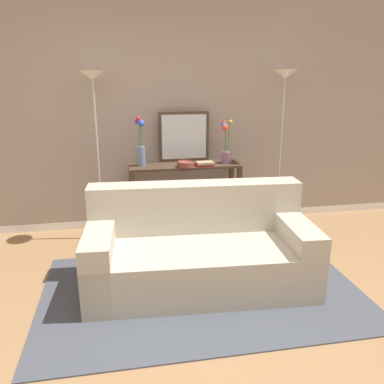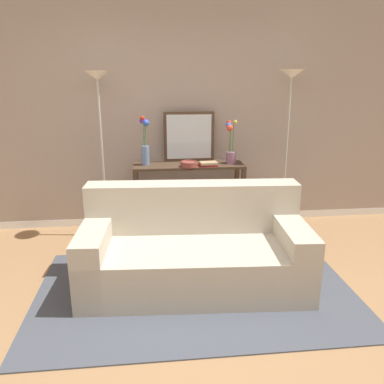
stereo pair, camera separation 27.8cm
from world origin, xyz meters
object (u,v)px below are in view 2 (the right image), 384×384
Objects in this scene: vase_tall_flowers at (145,145)px; book_stack at (208,164)px; fruit_bowl at (189,164)px; couch at (194,252)px; floor_lamp_left at (99,109)px; book_row_under_console at (167,227)px; vase_short_flowers at (231,146)px; wall_mirror at (189,137)px; console_table at (189,185)px; floor_lamp_right at (289,106)px.

book_stack is at bearing -10.95° from vase_tall_flowers.
vase_tall_flowers is at bearing 162.40° from fruit_bowl.
couch is 10.57× the size of fruit_bowl.
fruit_bowl is (0.97, -0.07, -0.62)m from floor_lamp_left.
book_stack is 0.94m from book_row_under_console.
floor_lamp_left is 3.70× the size of book_row_under_console.
vase_short_flowers reaches higher than couch.
floor_lamp_left reaches higher than book_stack.
book_row_under_console is (0.23, -0.03, -1.00)m from vase_tall_flowers.
book_row_under_console is (-0.30, -0.17, -1.07)m from wall_mirror.
console_table is 0.69× the size of floor_lamp_left.
wall_mirror is at bearing 168.56° from floor_lamp_right.
vase_short_flowers reaches higher than book_stack.
couch is at bearing -93.72° from console_table.
book_row_under_console is (0.71, 0.06, -1.42)m from floor_lamp_left.
book_row_under_console is at bearing 5.00° from floor_lamp_left.
vase_tall_flowers is (-1.65, 0.09, -0.43)m from floor_lamp_right.
floor_lamp_right reaches higher than fruit_bowl.
fruit_bowl is at bearing -3.95° from floor_lamp_left.
wall_mirror is (1.00, 0.23, -0.35)m from floor_lamp_left.
floor_lamp_left is at bearing -177.95° from vase_short_flowers.
vase_short_flowers is 2.42× the size of book_stack.
vase_tall_flowers reaches higher than fruit_bowl.
wall_mirror is 0.55m from vase_tall_flowers.
couch reaches higher than book_row_under_console.
vase_tall_flowers is 0.76m from book_stack.
fruit_bowl is 0.86m from book_row_under_console.
console_table is 1.47m from floor_lamp_right.
book_stack is 0.41× the size of book_row_under_console.
floor_lamp_right is 2.02m from book_row_under_console.
console_table is 2.55× the size of vase_short_flowers.
floor_lamp_left is at bearing 177.61° from book_stack.
floor_lamp_right is at bearing -3.07° from console_table.
floor_lamp_right is at bearing 0.00° from floor_lamp_left.
couch is 1.28m from fruit_bowl.
vase_tall_flowers is 1.12× the size of book_row_under_console.
floor_lamp_left is 1.15m from fruit_bowl.
wall_mirror reaches higher than console_table.
console_table is 1.33m from floor_lamp_left.
vase_tall_flowers is at bearing 173.25° from book_row_under_console.
vase_short_flowers is 1.00× the size of book_row_under_console.
couch is 1.56m from vase_tall_flowers.
wall_mirror is (0.11, 1.45, 0.81)m from couch.
vase_tall_flowers is 0.55m from fruit_bowl.
book_stack is (0.19, -0.28, -0.27)m from wall_mirror.
floor_lamp_right is at bearing -3.08° from vase_tall_flowers.
vase_short_flowers is 0.55m from fruit_bowl.
wall_mirror is 0.44m from book_stack.
book_stack is (0.21, -0.11, 0.28)m from console_table.
wall_mirror is at bearing 12.84° from floor_lamp_left.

